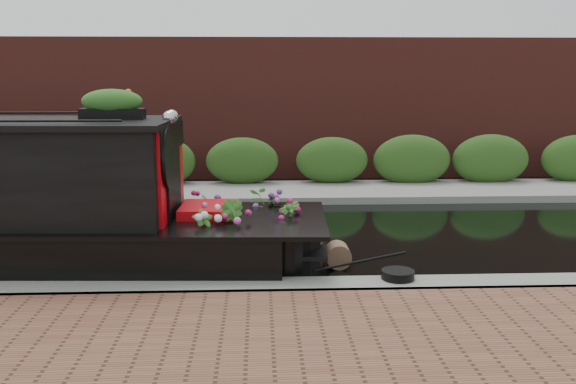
{
  "coord_description": "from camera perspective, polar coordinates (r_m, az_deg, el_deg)",
  "views": [
    {
      "loc": [
        0.43,
        -11.56,
        3.09
      ],
      "look_at": [
        0.92,
        -0.6,
        1.0
      ],
      "focal_mm": 40.0,
      "sensor_mm": 36.0,
      "label": 1
    }
  ],
  "objects": [
    {
      "name": "ground",
      "position": [
        11.98,
        -4.54,
        -4.2
      ],
      "size": [
        80.0,
        80.0,
        0.0
      ],
      "primitive_type": "plane",
      "color": "black",
      "rests_on": "ground"
    },
    {
      "name": "rope_fender",
      "position": [
        10.27,
        4.46,
        -5.6
      ],
      "size": [
        0.39,
        0.39,
        0.39
      ],
      "primitive_type": "cylinder",
      "rotation": [
        1.57,
        0.0,
        0.0
      ],
      "color": "brown",
      "rests_on": "ground"
    },
    {
      "name": "coiled_mooring_rope",
      "position": [
        9.05,
        9.74,
        -7.24
      ],
      "size": [
        0.46,
        0.46,
        0.12
      ],
      "primitive_type": "cylinder",
      "color": "black",
      "rests_on": "near_bank_coping"
    },
    {
      "name": "far_brick_wall",
      "position": [
        19.02,
        -3.82,
        1.41
      ],
      "size": [
        40.0,
        1.0,
        8.0
      ],
      "primitive_type": "cube",
      "color": "maroon",
      "rests_on": "ground"
    },
    {
      "name": "near_bank_coping",
      "position": [
        8.83,
        -5.26,
        -9.73
      ],
      "size": [
        40.0,
        0.6,
        0.5
      ],
      "primitive_type": "cube",
      "color": "gray",
      "rests_on": "ground"
    },
    {
      "name": "far_bank_path",
      "position": [
        16.07,
        -4.04,
        -0.33
      ],
      "size": [
        40.0,
        2.4,
        0.34
      ],
      "primitive_type": "cube",
      "color": "gray",
      "rests_on": "ground"
    },
    {
      "name": "far_hedge",
      "position": [
        16.95,
        -3.97,
        0.26
      ],
      "size": [
        40.0,
        1.1,
        2.8
      ],
      "primitive_type": "cube",
      "color": "#2A4F1A",
      "rests_on": "ground"
    }
  ]
}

